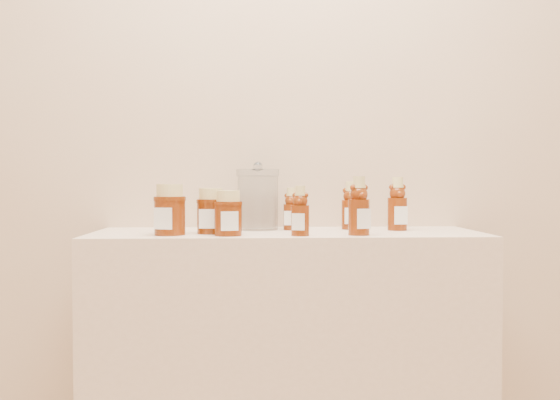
{
  "coord_description": "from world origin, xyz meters",
  "views": [
    {
      "loc": [
        -0.11,
        -0.28,
        1.06
      ],
      "look_at": [
        -0.02,
        1.52,
        1.0
      ],
      "focal_mm": 38.0,
      "sensor_mm": 36.0,
      "label": 1
    }
  ],
  "objects_px": {
    "display_table": "(287,375)",
    "bear_bottle_back_left": "(291,206)",
    "bear_bottle_front_left": "(300,207)",
    "honey_jar_left": "(170,210)",
    "glass_canister": "(258,197)"
  },
  "relations": [
    {
      "from": "bear_bottle_back_left",
      "to": "glass_canister",
      "type": "distance_m",
      "value": 0.11
    },
    {
      "from": "bear_bottle_front_left",
      "to": "honey_jar_left",
      "type": "relative_size",
      "value": 1.1
    },
    {
      "from": "display_table",
      "to": "glass_canister",
      "type": "xyz_separation_m",
      "value": [
        -0.09,
        0.09,
        0.56
      ]
    },
    {
      "from": "bear_bottle_back_left",
      "to": "bear_bottle_front_left",
      "type": "bearing_deg",
      "value": -70.4
    },
    {
      "from": "display_table",
      "to": "glass_canister",
      "type": "height_order",
      "value": "glass_canister"
    },
    {
      "from": "bear_bottle_back_left",
      "to": "honey_jar_left",
      "type": "distance_m",
      "value": 0.4
    },
    {
      "from": "bear_bottle_back_left",
      "to": "glass_canister",
      "type": "xyz_separation_m",
      "value": [
        -0.11,
        0.02,
        0.03
      ]
    },
    {
      "from": "bear_bottle_back_left",
      "to": "honey_jar_left",
      "type": "bearing_deg",
      "value": -140.06
    },
    {
      "from": "honey_jar_left",
      "to": "bear_bottle_front_left",
      "type": "bearing_deg",
      "value": 10.7
    },
    {
      "from": "display_table",
      "to": "bear_bottle_front_left",
      "type": "xyz_separation_m",
      "value": [
        0.03,
        -0.13,
        0.53
      ]
    },
    {
      "from": "bear_bottle_back_left",
      "to": "display_table",
      "type": "bearing_deg",
      "value": -87.46
    },
    {
      "from": "bear_bottle_front_left",
      "to": "honey_jar_left",
      "type": "bearing_deg",
      "value": -169.22
    },
    {
      "from": "display_table",
      "to": "honey_jar_left",
      "type": "distance_m",
      "value": 0.64
    },
    {
      "from": "display_table",
      "to": "bear_bottle_back_left",
      "type": "xyz_separation_m",
      "value": [
        0.02,
        0.07,
        0.53
      ]
    },
    {
      "from": "bear_bottle_back_left",
      "to": "honey_jar_left",
      "type": "height_order",
      "value": "bear_bottle_back_left"
    }
  ]
}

